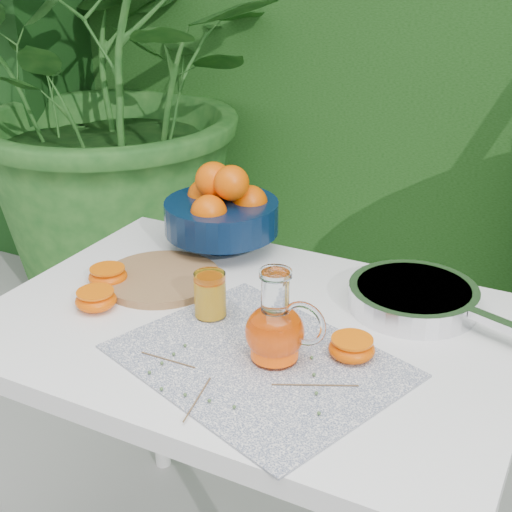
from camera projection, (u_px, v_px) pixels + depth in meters
The scene contains 10 objects.
potted_plant_left at pixel (125, 79), 2.78m from camera, with size 1.78×1.78×1.78m, color #1D541C.
white_table at pixel (251, 359), 1.38m from camera, with size 1.00×0.70×0.75m.
placemat at pixel (258, 361), 1.22m from camera, with size 0.46×0.36×0.00m, color #0B1A3F.
cutting_board at pixel (161, 278), 1.50m from camera, with size 0.25×0.25×0.02m, color olive.
fruit_bowl at pixel (222, 209), 1.62m from camera, with size 0.28×0.28×0.21m.
juice_pitcher at pixel (276, 330), 1.20m from camera, with size 0.15×0.10×0.17m.
juice_tumbler at pixel (210, 296), 1.34m from camera, with size 0.07×0.07×0.09m.
saute_pan at pixel (415, 297), 1.38m from camera, with size 0.46×0.32×0.05m.
orange_halves at pixel (177, 306), 1.36m from camera, with size 0.65×0.19×0.04m.
thyme_sprigs at pixel (229, 380), 1.16m from camera, with size 0.37×0.25×0.01m.
Camera 1 is at (0.65, -1.08, 1.43)m, focal length 50.00 mm.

